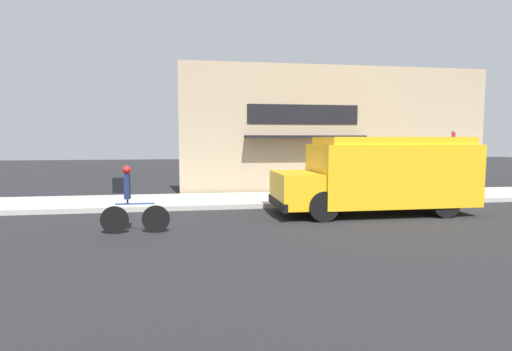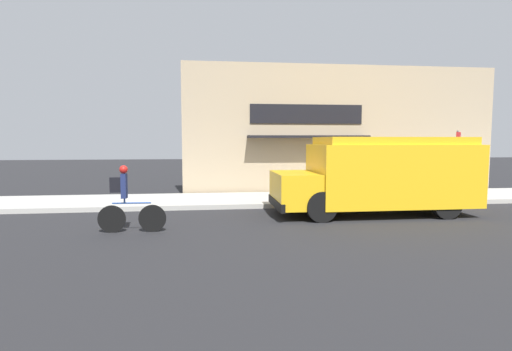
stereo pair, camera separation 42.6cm
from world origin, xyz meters
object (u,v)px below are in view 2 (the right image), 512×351
stop_sign_post (457,153)px  trash_bin (384,180)px  cyclist (127,200)px  school_bus (381,174)px

stop_sign_post → trash_bin: (-1.73, 2.07, -1.14)m
cyclist → stop_sign_post: size_ratio=0.67×
school_bus → cyclist: school_bus is taller
school_bus → cyclist: 7.23m
school_bus → stop_sign_post: (3.65, 1.83, 0.55)m
school_bus → trash_bin: 4.39m
cyclist → school_bus: bearing=14.2°
trash_bin → cyclist: bearing=-148.8°
stop_sign_post → school_bus: bearing=-153.4°
stop_sign_post → trash_bin: stop_sign_post is taller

